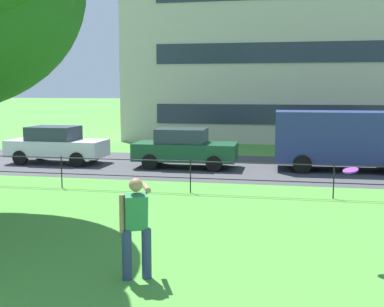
% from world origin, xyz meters
% --- Properties ---
extents(street_strip, '(80.00, 6.87, 0.01)m').
position_xyz_m(street_strip, '(0.00, 17.82, 0.00)').
color(street_strip, '#424247').
rests_on(street_strip, ground).
extents(park_fence, '(33.01, 0.04, 1.00)m').
position_xyz_m(park_fence, '(0.00, 12.70, 0.67)').
color(park_fence, black).
rests_on(park_fence, ground).
extents(person_thrower, '(0.48, 0.88, 1.68)m').
position_xyz_m(person_thrower, '(0.45, 5.91, 0.91)').
color(person_thrower, navy).
rests_on(person_thrower, ground).
extents(frisbee, '(0.38, 0.38, 0.09)m').
position_xyz_m(frisbee, '(3.93, 7.43, 1.66)').
color(frisbee, purple).
extents(car_white_left, '(4.03, 1.86, 1.54)m').
position_xyz_m(car_white_left, '(-6.62, 17.46, 0.78)').
color(car_white_left, silver).
rests_on(car_white_left, ground).
extents(car_dark_green_right, '(4.02, 1.86, 1.54)m').
position_xyz_m(car_dark_green_right, '(-1.16, 17.38, 0.78)').
color(car_dark_green_right, '#194C2D').
rests_on(car_dark_green_right, ground).
extents(panel_van_far_right, '(5.04, 2.19, 2.24)m').
position_xyz_m(panel_van_far_right, '(4.86, 17.85, 1.27)').
color(panel_van_far_right, navy).
rests_on(panel_van_far_right, ground).
extents(apartment_building_background, '(28.02, 12.21, 17.13)m').
position_xyz_m(apartment_building_background, '(7.07, 32.05, 8.57)').
color(apartment_building_background, beige).
rests_on(apartment_building_background, ground).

